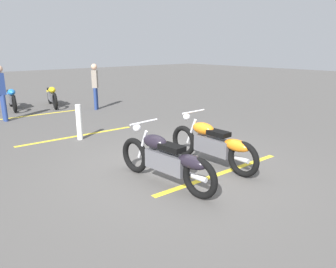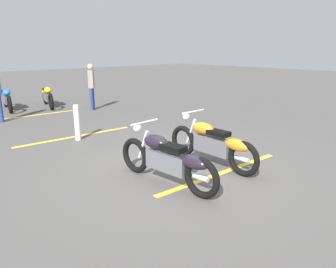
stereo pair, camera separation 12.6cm
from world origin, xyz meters
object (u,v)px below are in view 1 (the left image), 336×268
Objects in this scene: bystander_near_row at (2,90)px; bystander_secondary at (95,84)px; motorcycle_row_left at (12,98)px; bollard_post at (79,122)px; motorcycle_bright_foreground at (213,144)px; motorcycle_dark_foreground at (167,159)px; motorcycle_row_far_left at (52,95)px.

bystander_secondary is (-0.14, -3.20, -0.03)m from bystander_near_row.
bollard_post is at bearing 10.64° from motorcycle_row_left.
motorcycle_bright_foreground is 7.37m from bystander_near_row.
bystander_near_row is at bearing 15.66° from motorcycle_bright_foreground.
bollard_post is (3.59, -0.14, -0.01)m from motorcycle_dark_foreground.
motorcycle_dark_foreground is 7.21m from bystander_near_row.
bystander_secondary reaches higher than motorcycle_bright_foreground.
motorcycle_row_left is (9.07, 1.22, -0.02)m from motorcycle_bright_foreground.
motorcycle_row_left is at bearing -179.90° from bystander_secondary.
motorcycle_row_far_left is at bearing 37.88° from bystander_near_row.
bystander_near_row is at bearing -40.01° from motorcycle_row_far_left.
motorcycle_row_left is at bearing 70.07° from bystander_near_row.
motorcycle_bright_foreground reaches higher than motorcycle_row_left.
motorcycle_row_far_left is 2.76m from bystander_near_row.
motorcycle_dark_foreground is at bearing 9.45° from motorcycle_row_left.
motorcycle_bright_foreground is at bearing 17.54° from motorcycle_row_left.
motorcycle_dark_foreground is 7.46m from bystander_secondary.
motorcycle_row_left is at bearing -5.20° from motorcycle_dark_foreground.
motorcycle_row_far_left is at bearing -14.35° from bollard_post.
bystander_secondary is at bearing -1.11° from bystander_near_row.
bystander_secondary reaches higher than motorcycle_row_left.
motorcycle_bright_foreground is 1.29m from motorcycle_dark_foreground.
motorcycle_row_left is at bearing -92.07° from motorcycle_row_far_left.
motorcycle_bright_foreground is 1.26× the size of bystander_near_row.
bystander_secondary is at bearing -9.94° from motorcycle_bright_foreground.
bystander_secondary reaches higher than motorcycle_dark_foreground.
motorcycle_dark_foreground is at bearing 93.59° from motorcycle_bright_foreground.
motorcycle_bright_foreground is 1.05× the size of motorcycle_row_left.
motorcycle_row_far_left is 2.33× the size of bollard_post.
bollard_post is (3.51, 1.14, -0.01)m from motorcycle_bright_foreground.
motorcycle_row_far_left is at bearing -1.29° from motorcycle_bright_foreground.
bollard_post is (-3.57, -0.85, -0.53)m from bystander_near_row.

